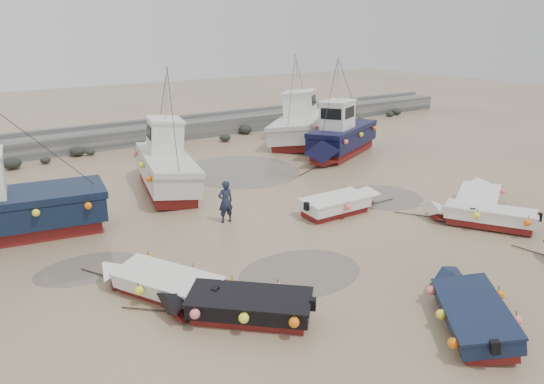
% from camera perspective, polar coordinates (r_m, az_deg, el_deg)
% --- Properties ---
extents(ground, '(120.00, 120.00, 0.00)m').
position_cam_1_polar(ground, '(21.50, 8.26, -5.20)').
color(ground, tan).
rests_on(ground, ground).
extents(seawall, '(60.00, 4.92, 1.50)m').
position_cam_1_polar(seawall, '(39.65, -13.63, 6.08)').
color(seawall, slate).
rests_on(seawall, ground).
extents(puddle_a, '(4.59, 4.59, 0.01)m').
position_cam_1_polar(puddle_a, '(18.72, 3.05, -8.64)').
color(puddle_a, '#5E554A').
rests_on(puddle_a, ground).
extents(puddle_b, '(3.96, 3.96, 0.01)m').
position_cam_1_polar(puddle_b, '(27.07, 11.71, -0.51)').
color(puddle_b, '#5E554A').
rests_on(puddle_b, ground).
extents(puddle_c, '(3.65, 3.65, 0.01)m').
position_cam_1_polar(puddle_c, '(20.08, -19.26, -7.78)').
color(puddle_c, '#5E554A').
rests_on(puddle_c, ground).
extents(puddle_d, '(6.83, 6.83, 0.01)m').
position_cam_1_polar(puddle_d, '(31.27, -3.48, 2.31)').
color(puddle_d, '#5E554A').
rests_on(puddle_d, ground).
extents(dinghy_0, '(3.21, 5.52, 1.43)m').
position_cam_1_polar(dinghy_0, '(17.41, -11.91, -9.16)').
color(dinghy_0, maroon).
rests_on(dinghy_0, ground).
extents(dinghy_1, '(4.31, 5.05, 1.43)m').
position_cam_1_polar(dinghy_1, '(16.57, 20.89, -11.50)').
color(dinghy_1, maroon).
rests_on(dinghy_1, ground).
extents(dinghy_3, '(6.22, 4.10, 1.43)m').
position_cam_1_polar(dinghy_3, '(26.32, 21.32, -0.70)').
color(dinghy_3, maroon).
rests_on(dinghy_3, ground).
extents(dinghy_4, '(4.71, 4.51, 1.43)m').
position_cam_1_polar(dinghy_4, '(15.80, -3.71, -11.73)').
color(dinghy_4, maroon).
rests_on(dinghy_4, ground).
extents(dinghy_5, '(5.48, 1.99, 1.43)m').
position_cam_1_polar(dinghy_5, '(24.33, 7.43, -1.00)').
color(dinghy_5, maroon).
rests_on(dinghy_5, ground).
extents(dinghy_6, '(3.71, 5.49, 1.43)m').
position_cam_1_polar(dinghy_6, '(24.35, 21.55, -2.15)').
color(dinghy_6, maroon).
rests_on(dinghy_6, ground).
extents(cabin_boat_1, '(4.25, 9.91, 6.22)m').
position_cam_1_polar(cabin_boat_1, '(28.12, -11.68, 3.03)').
color(cabin_boat_1, maroon).
rests_on(cabin_boat_1, ground).
extents(cabin_boat_2, '(9.16, 5.41, 6.22)m').
position_cam_1_polar(cabin_boat_2, '(34.67, 7.29, 6.04)').
color(cabin_boat_2, maroon).
rests_on(cabin_boat_2, ground).
extents(cabin_boat_3, '(8.85, 8.03, 6.22)m').
position_cam_1_polar(cabin_boat_3, '(38.82, 3.28, 7.36)').
color(cabin_boat_3, maroon).
rests_on(cabin_boat_3, ground).
extents(person, '(0.72, 0.50, 1.88)m').
position_cam_1_polar(person, '(23.31, -4.97, -3.22)').
color(person, '#192235').
rests_on(person, ground).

